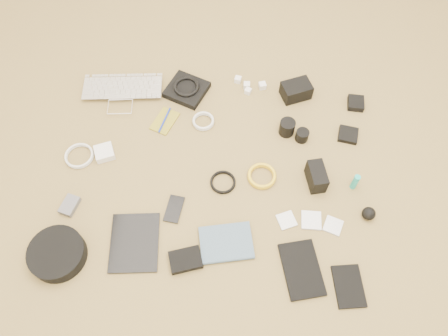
# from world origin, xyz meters

# --- Properties ---
(laptop) EXTENTS (0.40, 0.29, 0.03)m
(laptop) POSITION_xyz_m (-0.45, 0.38, 0.01)
(laptop) COLOR silver
(laptop) RESTS_ON ground
(headphone_pouch) EXTENTS (0.23, 0.22, 0.03)m
(headphone_pouch) POSITION_xyz_m (-0.15, 0.44, 0.02)
(headphone_pouch) COLOR black
(headphone_pouch) RESTS_ON ground
(headphones) EXTENTS (0.13, 0.13, 0.02)m
(headphones) POSITION_xyz_m (-0.15, 0.44, 0.04)
(headphones) COLOR black
(headphones) RESTS_ON headphone_pouch
(charger_a) EXTENTS (0.04, 0.04, 0.03)m
(charger_a) POSITION_xyz_m (0.09, 0.52, 0.01)
(charger_a) COLOR silver
(charger_a) RESTS_ON ground
(charger_b) EXTENTS (0.03, 0.03, 0.03)m
(charger_b) POSITION_xyz_m (0.13, 0.49, 0.01)
(charger_b) COLOR silver
(charger_b) RESTS_ON ground
(charger_c) EXTENTS (0.04, 0.04, 0.03)m
(charger_c) POSITION_xyz_m (0.21, 0.49, 0.01)
(charger_c) COLOR silver
(charger_c) RESTS_ON ground
(charger_d) EXTENTS (0.04, 0.04, 0.03)m
(charger_d) POSITION_xyz_m (0.14, 0.45, 0.01)
(charger_d) COLOR silver
(charger_d) RESTS_ON ground
(dslr_camera) EXTENTS (0.16, 0.14, 0.08)m
(dslr_camera) POSITION_xyz_m (0.37, 0.45, 0.04)
(dslr_camera) COLOR black
(dslr_camera) RESTS_ON ground
(lens_pouch) EXTENTS (0.08, 0.09, 0.03)m
(lens_pouch) POSITION_xyz_m (0.65, 0.41, 0.01)
(lens_pouch) COLOR black
(lens_pouch) RESTS_ON ground
(notebook_olive) EXTENTS (0.13, 0.16, 0.01)m
(notebook_olive) POSITION_xyz_m (-0.24, 0.26, 0.00)
(notebook_olive) COLOR olive
(notebook_olive) RESTS_ON ground
(pen_blue) EXTENTS (0.04, 0.14, 0.01)m
(pen_blue) POSITION_xyz_m (-0.24, 0.26, 0.01)
(pen_blue) COLOR #1327A1
(pen_blue) RESTS_ON notebook_olive
(cable_white_a) EXTENTS (0.13, 0.13, 0.01)m
(cable_white_a) POSITION_xyz_m (-0.06, 0.26, 0.01)
(cable_white_a) COLOR silver
(cable_white_a) RESTS_ON ground
(lens_a) EXTENTS (0.09, 0.09, 0.07)m
(lens_a) POSITION_xyz_m (0.32, 0.24, 0.04)
(lens_a) COLOR black
(lens_a) RESTS_ON ground
(lens_b) EXTENTS (0.06, 0.06, 0.05)m
(lens_b) POSITION_xyz_m (0.39, 0.20, 0.03)
(lens_b) COLOR black
(lens_b) RESTS_ON ground
(card_reader) EXTENTS (0.10, 0.10, 0.02)m
(card_reader) POSITION_xyz_m (0.60, 0.23, 0.01)
(card_reader) COLOR black
(card_reader) RESTS_ON ground
(power_brick) EXTENTS (0.10, 0.10, 0.03)m
(power_brick) POSITION_xyz_m (-0.47, 0.06, 0.02)
(power_brick) COLOR silver
(power_brick) RESTS_ON ground
(cable_white_b) EXTENTS (0.16, 0.16, 0.01)m
(cable_white_b) POSITION_xyz_m (-0.58, 0.04, 0.01)
(cable_white_b) COLOR silver
(cable_white_b) RESTS_ON ground
(cable_black) EXTENTS (0.14, 0.14, 0.01)m
(cable_black) POSITION_xyz_m (0.05, -0.04, 0.00)
(cable_black) COLOR black
(cable_black) RESTS_ON ground
(cable_yellow) EXTENTS (0.16, 0.16, 0.01)m
(cable_yellow) POSITION_xyz_m (0.22, -0.01, 0.01)
(cable_yellow) COLOR gold
(cable_yellow) RESTS_ON ground
(flash) EXTENTS (0.09, 0.13, 0.09)m
(flash) POSITION_xyz_m (0.44, -0.01, 0.04)
(flash) COLOR black
(flash) RESTS_ON ground
(lens_cleaner) EXTENTS (0.03, 0.03, 0.09)m
(lens_cleaner) POSITION_xyz_m (0.60, -0.02, 0.04)
(lens_cleaner) COLOR teal
(lens_cleaner) RESTS_ON ground
(battery_charger) EXTENTS (0.08, 0.10, 0.02)m
(battery_charger) POSITION_xyz_m (-0.57, -0.19, 0.01)
(battery_charger) COLOR #535358
(battery_charger) RESTS_ON ground
(tablet) EXTENTS (0.21, 0.26, 0.01)m
(tablet) POSITION_xyz_m (-0.28, -0.33, 0.01)
(tablet) COLOR black
(tablet) RESTS_ON ground
(phone) EXTENTS (0.08, 0.13, 0.01)m
(phone) POSITION_xyz_m (-0.14, -0.18, 0.00)
(phone) COLOR black
(phone) RESTS_ON ground
(filter_case_left) EXTENTS (0.09, 0.09, 0.01)m
(filter_case_left) POSITION_xyz_m (0.32, -0.20, 0.00)
(filter_case_left) COLOR silver
(filter_case_left) RESTS_ON ground
(filter_case_mid) EXTENTS (0.08, 0.08, 0.01)m
(filter_case_mid) POSITION_xyz_m (0.42, -0.19, 0.01)
(filter_case_mid) COLOR silver
(filter_case_mid) RESTS_ON ground
(filter_case_right) EXTENTS (0.09, 0.09, 0.01)m
(filter_case_right) POSITION_xyz_m (0.51, -0.21, 0.00)
(filter_case_right) COLOR silver
(filter_case_right) RESTS_ON ground
(air_blower) EXTENTS (0.07, 0.07, 0.05)m
(air_blower) POSITION_xyz_m (0.65, -0.16, 0.03)
(air_blower) COLOR black
(air_blower) RESTS_ON ground
(headphone_case) EXTENTS (0.24, 0.24, 0.06)m
(headphone_case) POSITION_xyz_m (-0.56, -0.41, 0.03)
(headphone_case) COLOR black
(headphone_case) RESTS_ON ground
(drive_case) EXTENTS (0.14, 0.12, 0.03)m
(drive_case) POSITION_xyz_m (-0.07, -0.39, 0.02)
(drive_case) COLOR black
(drive_case) RESTS_ON ground
(paperback) EXTENTS (0.23, 0.19, 0.02)m
(paperback) POSITION_xyz_m (0.10, -0.39, 0.01)
(paperback) COLOR #41596F
(paperback) RESTS_ON ground
(notebook_black_a) EXTENTS (0.18, 0.25, 0.02)m
(notebook_black_a) POSITION_xyz_m (0.38, -0.40, 0.01)
(notebook_black_a) COLOR black
(notebook_black_a) RESTS_ON ground
(notebook_black_b) EXTENTS (0.13, 0.17, 0.01)m
(notebook_black_b) POSITION_xyz_m (0.55, -0.45, 0.01)
(notebook_black_b) COLOR black
(notebook_black_b) RESTS_ON ground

